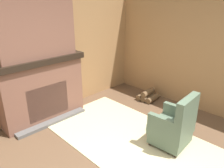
{
  "coord_description": "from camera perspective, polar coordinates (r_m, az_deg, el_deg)",
  "views": [
    {
      "loc": [
        1.38,
        -1.81,
        2.32
      ],
      "look_at": [
        -1.2,
        0.73,
        0.9
      ],
      "focal_mm": 35.0,
      "sensor_mm": 36.0,
      "label": 1
    }
  ],
  "objects": [
    {
      "name": "storage_case",
      "position": [
        4.63,
        -12.51,
        8.87
      ],
      "size": [
        0.17,
        0.25,
        0.11
      ],
      "color": "brown",
      "rests_on": "fireplace_hearth"
    },
    {
      "name": "fireplace_hearth",
      "position": [
        4.52,
        -17.67,
        -1.38
      ],
      "size": [
        0.63,
        1.74,
        1.29
      ],
      "color": "brown",
      "rests_on": "ground"
    },
    {
      "name": "area_rug",
      "position": [
        3.89,
        7.49,
        -15.32
      ],
      "size": [
        3.66,
        1.73,
        0.01
      ],
      "color": "#C6B789",
      "rests_on": "ground"
    },
    {
      "name": "armchair",
      "position": [
        3.78,
        15.76,
        -10.78
      ],
      "size": [
        0.62,
        0.64,
        0.94
      ],
      "rotation": [
        0.0,
        0.0,
        3.21
      ],
      "color": "#516651",
      "rests_on": "ground"
    },
    {
      "name": "chimney_breast",
      "position": [
        4.23,
        -19.75,
        14.92
      ],
      "size": [
        0.37,
        1.44,
        1.27
      ],
      "color": "brown",
      "rests_on": "fireplace_hearth"
    },
    {
      "name": "oil_lamp_vase",
      "position": [
        4.16,
        -25.33,
        6.58
      ],
      "size": [
        0.1,
        0.1,
        0.29
      ],
      "color": "#99B29E",
      "rests_on": "fireplace_hearth"
    },
    {
      "name": "wood_panel_wall_left",
      "position": [
        4.55,
        -20.09,
        7.07
      ],
      "size": [
        0.06,
        5.87,
        2.58
      ],
      "color": "#9E7247",
      "rests_on": "ground"
    },
    {
      "name": "firewood_stack",
      "position": [
        5.42,
        9.32,
        -3.05
      ],
      "size": [
        0.45,
        0.47,
        0.25
      ],
      "rotation": [
        0.0,
        0.0,
        0.08
      ],
      "color": "brown",
      "rests_on": "ground"
    }
  ]
}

